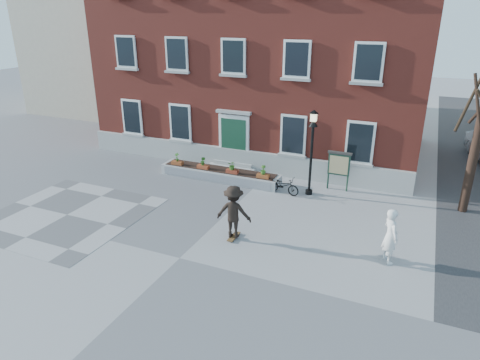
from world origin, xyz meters
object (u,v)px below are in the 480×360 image
at_px(lamp_post, 312,141).
at_px(notice_board, 339,165).
at_px(bicycle, 283,185).
at_px(skateboarder, 234,212).
at_px(bystander, 390,236).

xyz_separation_m(lamp_post, notice_board, (1.08, 1.02, -1.28)).
relative_size(bicycle, skateboarder, 0.75).
bearing_deg(bystander, skateboarder, 62.24).
bearing_deg(skateboarder, notice_board, 67.46).
height_order(bystander, lamp_post, lamp_post).
relative_size(bicycle, notice_board, 0.84).
bearing_deg(bystander, bicycle, 16.51).
xyz_separation_m(notice_board, skateboarder, (-2.55, -6.14, -0.19)).
distance_m(bicycle, notice_board, 2.76).
height_order(bicycle, lamp_post, lamp_post).
height_order(bystander, skateboarder, skateboarder).
bearing_deg(notice_board, bystander, -62.80).
distance_m(notice_board, skateboarder, 6.66).
xyz_separation_m(bicycle, bystander, (5.02, -4.07, 0.55)).
bearing_deg(skateboarder, lamp_post, 73.97).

